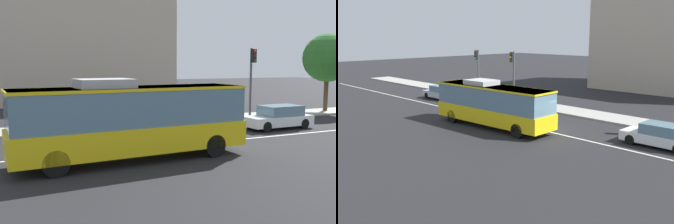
# 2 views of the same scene
# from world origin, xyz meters

# --- Properties ---
(ground_plane) EXTENTS (160.00, 160.00, 0.00)m
(ground_plane) POSITION_xyz_m (0.00, 0.00, 0.00)
(ground_plane) COLOR black
(sidewalk_kerb) EXTENTS (80.00, 3.09, 0.14)m
(sidewalk_kerb) POSITION_xyz_m (0.00, 7.03, 0.07)
(sidewalk_kerb) COLOR #9E9B93
(sidewalk_kerb) RESTS_ON ground_plane
(lane_centre_line) EXTENTS (76.00, 0.16, 0.01)m
(lane_centre_line) POSITION_xyz_m (0.00, 0.00, 0.01)
(lane_centre_line) COLOR silver
(lane_centre_line) RESTS_ON ground_plane
(transit_bus) EXTENTS (10.11, 3.01, 3.46)m
(transit_bus) POSITION_xyz_m (-3.81, -1.87, 1.81)
(transit_bus) COLOR yellow
(transit_bus) RESTS_ON ground_plane
(sedan_white) EXTENTS (4.54, 1.91, 1.46)m
(sedan_white) POSITION_xyz_m (7.26, 2.07, 0.72)
(sedan_white) COLOR white
(sedan_white) RESTS_ON ground_plane
(traffic_light_far_corner) EXTENTS (0.32, 0.62, 5.20)m
(traffic_light_far_corner) POSITION_xyz_m (7.76, 5.60, 3.56)
(traffic_light_far_corner) COLOR #47474C
(traffic_light_far_corner) RESTS_ON ground_plane
(street_tree_kerbside_left) EXTENTS (4.05, 4.05, 6.63)m
(street_tree_kerbside_left) POSITION_xyz_m (16.51, 7.09, 4.59)
(street_tree_kerbside_left) COLOR #4C3823
(street_tree_kerbside_left) RESTS_ON ground_plane
(office_block_background) EXTENTS (20.77, 12.98, 13.60)m
(office_block_background) POSITION_xyz_m (-1.01, 27.62, 6.80)
(office_block_background) COLOR #B7A893
(office_block_background) RESTS_ON ground_plane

